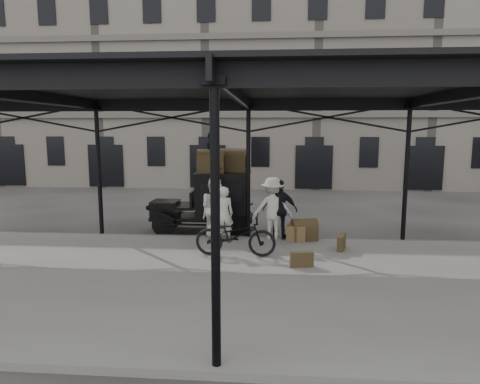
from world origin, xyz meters
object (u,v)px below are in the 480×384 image
object	(u,v)px
porter_left	(223,214)
porter_official	(280,209)
steamer_trunk_roof_near	(211,163)
steamer_trunk_platform	(304,231)
taxi	(214,199)
bicycle	(235,235)

from	to	relation	value
porter_left	porter_official	xyz separation A→B (m)	(1.78, 0.42, 0.09)
steamer_trunk_roof_near	steamer_trunk_platform	world-z (taller)	steamer_trunk_roof_near
taxi	steamer_trunk_roof_near	size ratio (longest dim) A/B	3.97
bicycle	steamer_trunk_roof_near	bearing A→B (deg)	22.66
bicycle	steamer_trunk_platform	bearing A→B (deg)	-45.48
porter_official	steamer_trunk_platform	distance (m)	1.04
bicycle	steamer_trunk_roof_near	distance (m)	3.66
bicycle	taxi	bearing A→B (deg)	19.93
porter_official	taxi	bearing A→B (deg)	-15.57
taxi	bicycle	size ratio (longest dim) A/B	1.61
taxi	steamer_trunk_platform	bearing A→B (deg)	-24.09
porter_left	taxi	bearing A→B (deg)	-89.33
steamer_trunk_roof_near	steamer_trunk_platform	xyz separation A→B (m)	(3.17, -1.13, -2.07)
taxi	bicycle	bearing A→B (deg)	-72.15
bicycle	steamer_trunk_roof_near	size ratio (longest dim) A/B	2.46
porter_official	bicycle	size ratio (longest dim) A/B	0.85
steamer_trunk_roof_near	taxi	bearing A→B (deg)	68.13
taxi	porter_official	bearing A→B (deg)	-28.73
taxi	porter_left	xyz separation A→B (m)	(0.53, -1.68, -0.18)
bicycle	steamer_trunk_roof_near	xyz separation A→B (m)	(-1.13, 3.00, 1.77)
taxi	porter_left	world-z (taller)	taxi
taxi	steamer_trunk_platform	world-z (taller)	taxi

